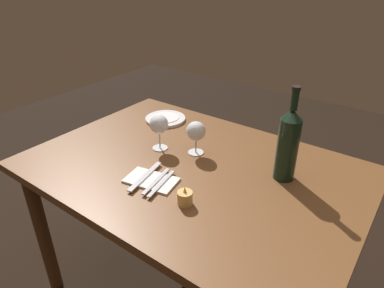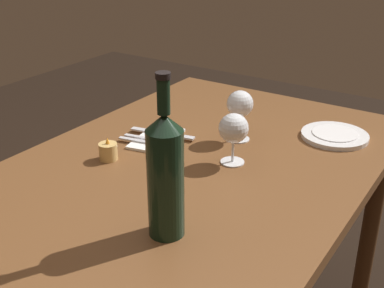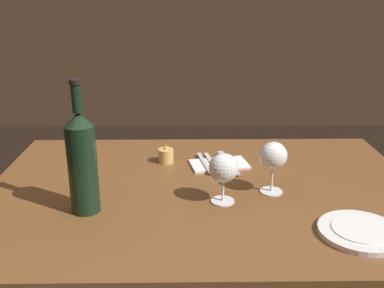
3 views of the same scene
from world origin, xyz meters
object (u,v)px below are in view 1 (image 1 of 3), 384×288
wine_glass_right (159,125)px  folded_napkin (151,180)px  wine_glass_left (196,132)px  wine_bottle (288,144)px  fork_outer (161,183)px  table_knife (145,176)px  fork_inner (156,181)px  dinner_plate (165,119)px  votive_candle (185,198)px

wine_glass_right → folded_napkin: 0.27m
wine_glass_left → wine_bottle: bearing=-173.0°
wine_glass_left → fork_outer: wine_glass_left is taller
wine_bottle → table_knife: (0.41, 0.31, -0.13)m
fork_inner → table_knife: bearing=0.0°
wine_glass_left → dinner_plate: bearing=-29.2°
wine_glass_left → table_knife: (0.04, 0.27, -0.09)m
votive_candle → fork_inner: 0.16m
dinner_plate → folded_napkin: (-0.31, 0.45, -0.00)m
wine_glass_left → wine_bottle: wine_bottle is taller
wine_bottle → dinner_plate: wine_bottle is taller
wine_glass_right → votive_candle: wine_glass_right is taller
folded_napkin → fork_inner: bearing=180.0°
folded_napkin → table_knife: 0.03m
wine_bottle → folded_napkin: 0.51m
fork_inner → votive_candle: bearing=168.7°
wine_glass_left → table_knife: 0.29m
wine_glass_right → votive_candle: bearing=143.1°
wine_glass_right → folded_napkin: size_ratio=0.75×
votive_candle → table_knife: size_ratio=0.32×
folded_napkin → table_knife: size_ratio=0.99×
wine_glass_left → wine_bottle: 0.38m
votive_candle → dinner_plate: votive_candle is taller
wine_glass_left → folded_napkin: size_ratio=0.69×
wine_bottle → fork_inner: size_ratio=1.99×
dinner_plate → table_knife: bearing=122.1°
wine_glass_right → fork_outer: wine_glass_right is taller
votive_candle → folded_napkin: size_ratio=0.32×
wine_bottle → fork_inner: bearing=41.3°
fork_outer → wine_bottle: bearing=-136.6°
table_knife → fork_outer: bearing=180.0°
folded_napkin → fork_inner: 0.03m
wine_glass_right → fork_inner: size_ratio=0.86×
folded_napkin → wine_glass_right: bearing=-56.4°
dinner_plate → fork_inner: 0.56m
wine_bottle → dinner_plate: size_ratio=1.76×
wine_bottle → fork_inner: (0.36, 0.31, -0.13)m
wine_bottle → votive_candle: bearing=59.8°
wine_glass_left → fork_outer: size_ratio=0.80×
votive_candle → wine_bottle: bearing=-120.2°
votive_candle → table_knife: votive_candle is taller
wine_bottle → fork_outer: bearing=43.4°
votive_candle → table_knife: 0.21m
wine_glass_left → votive_candle: 0.35m
fork_outer → table_knife: (0.08, 0.00, 0.00)m
wine_bottle → votive_candle: 0.42m
fork_inner → wine_glass_left: bearing=-86.7°
wine_bottle → fork_outer: (0.33, 0.31, -0.13)m
votive_candle → wine_glass_left: bearing=-60.2°
dinner_plate → folded_napkin: dinner_plate is taller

